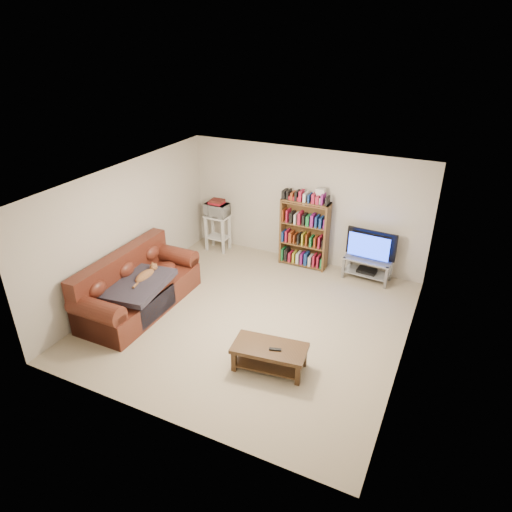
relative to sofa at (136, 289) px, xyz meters
The scene contains 19 objects.
floor 2.10m from the sofa, 14.45° to the left, with size 5.00×5.00×0.00m, color tan.
ceiling 2.92m from the sofa, 14.45° to the left, with size 5.00×5.00×0.00m, color white.
wall_back 3.72m from the sofa, 56.39° to the left, with size 5.00×5.00×0.00m, color beige.
wall_front 2.95m from the sofa, 44.68° to the right, with size 5.00×5.00×0.00m, color beige.
wall_left 1.12m from the sofa, 133.74° to the left, with size 5.00×5.00×0.00m, color beige.
wall_right 4.62m from the sofa, ahead, with size 5.00×5.00×0.00m, color beige.
sofa is the anchor object (origin of this frame).
blanket 0.34m from the sofa, 39.46° to the right, with size 0.90×1.17×0.10m, color #2D2933.
cat 0.35m from the sofa, 15.60° to the left, with size 0.25×0.64×0.19m, color brown, non-canonical shape.
coffee_table 2.84m from the sofa, 10.13° to the right, with size 1.13×0.67×0.39m.
remote 2.95m from the sofa, 10.46° to the right, with size 0.17×0.05×0.02m, color black.
tv_stand 4.40m from the sofa, 38.20° to the left, with size 0.93×0.47×0.45m.
television 4.42m from the sofa, 38.20° to the left, with size 0.97×0.13×0.56m, color black.
dvd_player 4.40m from the sofa, 38.20° to the left, with size 0.36×0.25×0.06m, color black.
bookshelf 3.50m from the sofa, 52.50° to the left, with size 0.99×0.31×1.42m.
shelf_clutter 3.74m from the sofa, 51.37° to the left, with size 0.72×0.22×0.28m.
microwave_stand 2.65m from the sofa, 86.80° to the left, with size 0.51×0.37×0.81m.
microwave 2.71m from the sofa, 86.80° to the left, with size 0.50×0.34×0.28m, color silver.
game_boxes 2.75m from the sofa, 86.80° to the left, with size 0.29×0.26×0.05m, color maroon.
Camera 1 is at (2.87, -5.82, 4.50)m, focal length 32.00 mm.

